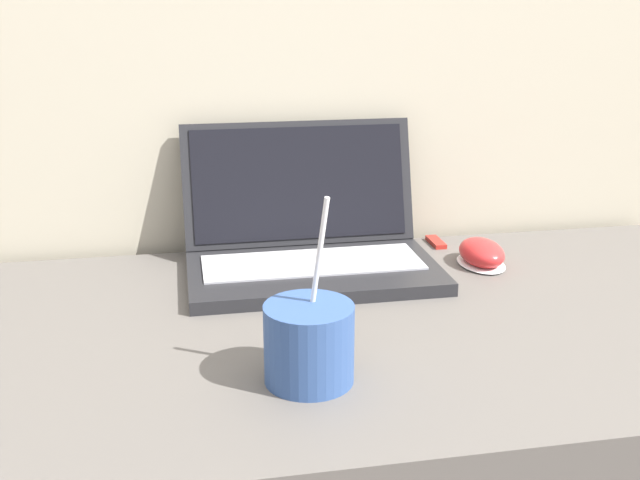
% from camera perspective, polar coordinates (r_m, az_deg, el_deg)
% --- Properties ---
extents(laptop, '(0.39, 0.29, 0.22)m').
position_cam_1_polar(laptop, '(1.20, -0.88, 0.07)').
color(laptop, '#232326').
rests_on(laptop, desk).
extents(drink_cup, '(0.10, 0.10, 0.22)m').
position_cam_1_polar(drink_cup, '(0.85, -0.85, -7.75)').
color(drink_cup, '#33518C').
rests_on(drink_cup, desk).
extents(computer_mouse, '(0.07, 0.11, 0.04)m').
position_cam_1_polar(computer_mouse, '(1.25, 12.20, -1.04)').
color(computer_mouse, white).
rests_on(computer_mouse, desk).
extents(usb_stick, '(0.02, 0.06, 0.01)m').
position_cam_1_polar(usb_stick, '(1.34, 8.82, -0.16)').
color(usb_stick, '#B2261E').
rests_on(usb_stick, desk).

